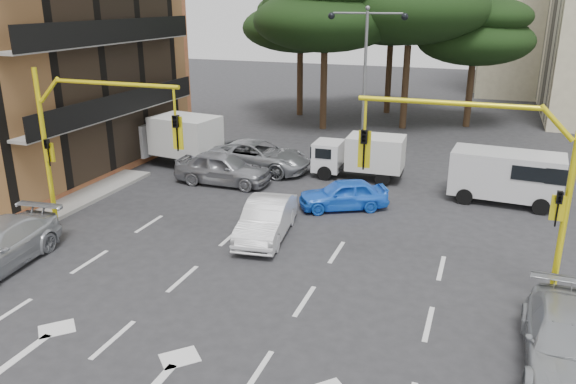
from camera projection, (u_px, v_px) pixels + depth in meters
name	position (u px, v px, depth m)	size (l,w,h in m)	color
ground	(241.00, 290.00, 16.80)	(120.00, 120.00, 0.00)	#28282B
median_strip	(361.00, 155.00, 30.99)	(1.40, 6.00, 0.15)	gray
pine_left_near	(326.00, 10.00, 35.10)	(9.15, 9.15, 10.23)	#382616
pine_left_far	(301.00, 19.00, 39.84)	(8.32, 8.32, 9.30)	#382616
pine_right	(477.00, 32.00, 36.20)	(7.49, 7.49, 8.37)	#382616
pine_back	(393.00, 8.00, 40.35)	(9.15, 9.15, 10.23)	#382616
signal_mast_right	(498.00, 170.00, 15.11)	(5.79, 0.37, 6.00)	yellow
signal_mast_left	(83.00, 131.00, 19.49)	(5.79, 0.37, 6.00)	yellow
street_lamp_center	(366.00, 56.00, 29.24)	(4.16, 0.36, 7.77)	slate
car_white_hatch	(266.00, 219.00, 20.29)	(1.46, 4.20, 1.38)	silver
car_blue_compact	(343.00, 194.00, 23.09)	(1.47, 3.65, 1.24)	blue
car_silver_cross_a	(257.00, 156.00, 28.17)	(2.52, 5.46, 1.52)	#94979B
car_silver_cross_b	(223.00, 168.00, 26.15)	(1.82, 4.52, 1.54)	gray
car_silver_parked	(567.00, 343.00, 13.03)	(1.91, 4.69, 1.36)	#999DA1
van_white	(506.00, 177.00, 23.67)	(2.02, 4.47, 2.23)	silver
box_truck_a	(171.00, 140.00, 29.16)	(2.23, 5.31, 2.61)	silver
box_truck_b	(359.00, 157.00, 26.87)	(1.83, 4.35, 2.14)	silver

